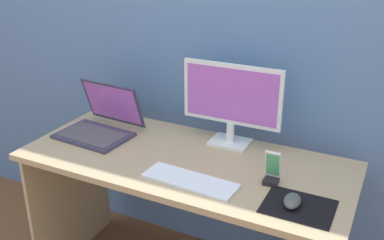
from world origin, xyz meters
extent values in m
cube|color=#5278A5|center=(0.00, 0.41, 1.25)|extent=(6.00, 0.04, 2.50)
cube|color=tan|center=(0.00, 0.00, 0.72)|extent=(1.44, 0.63, 0.03)
cube|color=tan|center=(-0.68, 0.00, 0.35)|extent=(0.02, 0.59, 0.71)
cube|color=white|center=(0.12, 0.23, 0.74)|extent=(0.18, 0.14, 0.01)
cylinder|color=white|center=(0.12, 0.23, 0.79)|extent=(0.04, 0.04, 0.09)
cube|color=white|center=(0.12, 0.23, 0.98)|extent=(0.47, 0.02, 0.28)
cube|color=#A559BF|center=(0.12, 0.22, 0.98)|extent=(0.43, 0.00, 0.24)
cube|color=#35364B|center=(-0.49, 0.00, 0.74)|extent=(0.35, 0.26, 0.02)
cube|color=#47474C|center=(-0.49, -0.01, 0.75)|extent=(0.31, 0.20, 0.00)
cube|color=#35364B|center=(-0.48, 0.15, 0.86)|extent=(0.34, 0.10, 0.22)
cube|color=#A559BF|center=(-0.48, 0.15, 0.86)|extent=(0.31, 0.09, 0.19)
cube|color=white|center=(0.11, -0.17, 0.74)|extent=(0.39, 0.15, 0.01)
cube|color=black|center=(0.53, -0.15, 0.74)|extent=(0.25, 0.20, 0.00)
ellipsoid|color=#454E45|center=(0.51, -0.16, 0.76)|extent=(0.07, 0.10, 0.04)
cube|color=black|center=(0.40, -0.04, 0.75)|extent=(0.06, 0.05, 0.02)
cube|color=white|center=(0.40, -0.03, 0.81)|extent=(0.06, 0.04, 0.12)
cube|color=#4CB266|center=(0.40, -0.03, 0.82)|extent=(0.05, 0.03, 0.10)
camera|label=1|loc=(0.79, -1.52, 1.64)|focal=41.47mm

